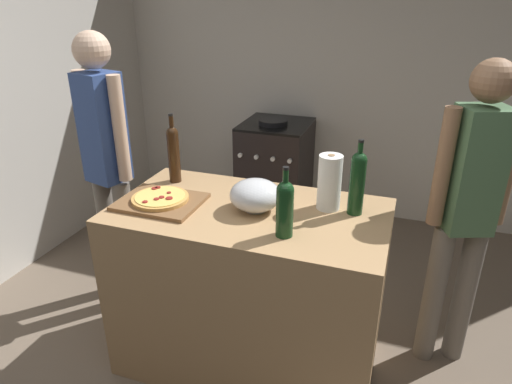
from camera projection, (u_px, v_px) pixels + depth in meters
The scene contains 14 objects.
ground_plane at pixel (303, 298), 3.10m from camera, with size 4.70×3.47×0.02m, color #6B5B4C.
kitchen_wall_rear at pixel (351, 69), 3.84m from camera, with size 4.70×0.10×2.60m, color beige.
kitchen_wall_left at pixel (20, 84), 3.20m from camera, with size 0.10×3.47×2.60m, color beige.
counter at pixel (250, 289), 2.39m from camera, with size 1.34×0.73×0.93m, color tan.
cutting_board at pixel (161, 202), 2.26m from camera, with size 0.40×0.32×0.02m, color brown.
pizza at pixel (160, 198), 2.25m from camera, with size 0.28×0.28×0.03m.
mixing_bowl at pixel (255, 195), 2.17m from camera, with size 0.25×0.25×0.15m.
paper_towel_roll at pixel (329, 182), 2.16m from camera, with size 0.11×0.11×0.27m.
wine_bottle_dark at pixel (357, 181), 2.10m from camera, with size 0.07×0.07×0.36m.
wine_bottle_green at pixel (285, 206), 1.91m from camera, with size 0.08×0.08×0.32m.
wine_bottle_amber at pixel (174, 152), 2.46m from camera, with size 0.07×0.07×0.38m.
stove at pixel (275, 171), 4.01m from camera, with size 0.56×0.61×0.92m.
person_in_stripes at pixel (107, 158), 2.71m from camera, with size 0.37×0.25×1.71m.
person_in_red at pixel (468, 205), 2.22m from camera, with size 0.36×0.26×1.64m.
Camera 1 is at (0.54, -1.07, 1.90)m, focal length 31.91 mm.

